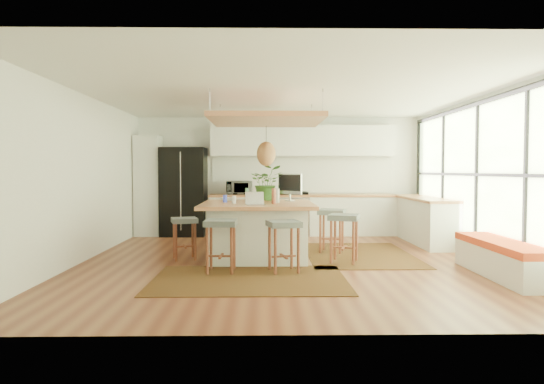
{
  "coord_description": "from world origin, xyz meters",
  "views": [
    {
      "loc": [
        -0.34,
        -7.7,
        1.47
      ],
      "look_at": [
        -0.2,
        0.5,
        1.1
      ],
      "focal_mm": 31.67,
      "sensor_mm": 36.0,
      "label": 1
    }
  ],
  "objects_px": {
    "monitor": "(290,186)",
    "stool_right_back": "(332,233)",
    "island_plant": "(267,187)",
    "island": "(258,230)",
    "stool_right_front": "(344,240)",
    "stool_left_side": "(185,238)",
    "stool_near_right": "(284,248)",
    "stool_near_left": "(221,248)",
    "laptop": "(256,197)",
    "fridge": "(184,195)",
    "microwave": "(239,186)"
  },
  "relations": [
    {
      "from": "monitor",
      "to": "stool_right_back",
      "type": "bearing_deg",
      "value": 49.43
    },
    {
      "from": "monitor",
      "to": "island_plant",
      "type": "height_order",
      "value": "monitor"
    },
    {
      "from": "island",
      "to": "stool_right_front",
      "type": "height_order",
      "value": "island"
    },
    {
      "from": "stool_left_side",
      "to": "monitor",
      "type": "distance_m",
      "value": 2.03
    },
    {
      "from": "stool_near_right",
      "to": "stool_right_front",
      "type": "bearing_deg",
      "value": 35.55
    },
    {
      "from": "stool_near_left",
      "to": "stool_left_side",
      "type": "distance_m",
      "value": 1.25
    },
    {
      "from": "island",
      "to": "stool_near_left",
      "type": "height_order",
      "value": "island"
    },
    {
      "from": "laptop",
      "to": "island_plant",
      "type": "relative_size",
      "value": 0.49
    },
    {
      "from": "stool_near_left",
      "to": "stool_near_right",
      "type": "height_order",
      "value": "stool_near_left"
    },
    {
      "from": "fridge",
      "to": "microwave",
      "type": "bearing_deg",
      "value": 0.01
    },
    {
      "from": "monitor",
      "to": "stool_right_front",
      "type": "bearing_deg",
      "value": -4.75
    },
    {
      "from": "laptop",
      "to": "microwave",
      "type": "distance_m",
      "value": 3.44
    },
    {
      "from": "stool_near_right",
      "to": "laptop",
      "type": "height_order",
      "value": "laptop"
    },
    {
      "from": "stool_left_side",
      "to": "laptop",
      "type": "height_order",
      "value": "laptop"
    },
    {
      "from": "stool_right_front",
      "to": "laptop",
      "type": "distance_m",
      "value": 1.57
    },
    {
      "from": "fridge",
      "to": "stool_near_left",
      "type": "height_order",
      "value": "fridge"
    },
    {
      "from": "stool_right_front",
      "to": "microwave",
      "type": "distance_m",
      "value": 3.83
    },
    {
      "from": "stool_near_left",
      "to": "stool_right_back",
      "type": "xyz_separation_m",
      "value": [
        1.83,
        1.67,
        0.0
      ]
    },
    {
      "from": "island_plant",
      "to": "stool_right_back",
      "type": "bearing_deg",
      "value": -5.57
    },
    {
      "from": "stool_near_right",
      "to": "stool_right_front",
      "type": "height_order",
      "value": "stool_right_front"
    },
    {
      "from": "fridge",
      "to": "stool_left_side",
      "type": "relative_size",
      "value": 2.89
    },
    {
      "from": "island",
      "to": "microwave",
      "type": "relative_size",
      "value": 3.34
    },
    {
      "from": "stool_near_right",
      "to": "stool_left_side",
      "type": "xyz_separation_m",
      "value": [
        -1.6,
        1.04,
        0.0
      ]
    },
    {
      "from": "fridge",
      "to": "island_plant",
      "type": "height_order",
      "value": "fridge"
    },
    {
      "from": "microwave",
      "to": "stool_right_front",
      "type": "bearing_deg",
      "value": -57.66
    },
    {
      "from": "stool_near_left",
      "to": "stool_right_back",
      "type": "bearing_deg",
      "value": 42.32
    },
    {
      "from": "island",
      "to": "stool_near_right",
      "type": "height_order",
      "value": "island"
    },
    {
      "from": "monitor",
      "to": "microwave",
      "type": "xyz_separation_m",
      "value": [
        -1.01,
        2.41,
        -0.08
      ]
    },
    {
      "from": "stool_right_front",
      "to": "laptop",
      "type": "relative_size",
      "value": 2.46
    },
    {
      "from": "island",
      "to": "stool_near_right",
      "type": "relative_size",
      "value": 2.48
    },
    {
      "from": "microwave",
      "to": "stool_right_back",
      "type": "bearing_deg",
      "value": -49.4
    },
    {
      "from": "stool_right_front",
      "to": "microwave",
      "type": "height_order",
      "value": "microwave"
    },
    {
      "from": "laptop",
      "to": "fridge",
      "type": "bearing_deg",
      "value": 105.13
    },
    {
      "from": "stool_near_right",
      "to": "microwave",
      "type": "distance_m",
      "value": 4.15
    },
    {
      "from": "island",
      "to": "stool_left_side",
      "type": "bearing_deg",
      "value": -175.63
    },
    {
      "from": "stool_near_left",
      "to": "stool_right_back",
      "type": "distance_m",
      "value": 2.48
    },
    {
      "from": "laptop",
      "to": "monitor",
      "type": "bearing_deg",
      "value": 48.62
    },
    {
      "from": "island",
      "to": "stool_near_left",
      "type": "relative_size",
      "value": 2.43
    },
    {
      "from": "stool_right_front",
      "to": "stool_right_back",
      "type": "xyz_separation_m",
      "value": [
        -0.06,
        0.97,
        0.0
      ]
    },
    {
      "from": "monitor",
      "to": "microwave",
      "type": "distance_m",
      "value": 2.62
    },
    {
      "from": "stool_near_right",
      "to": "stool_left_side",
      "type": "distance_m",
      "value": 1.91
    },
    {
      "from": "island_plant",
      "to": "monitor",
      "type": "bearing_deg",
      "value": -27.26
    },
    {
      "from": "island",
      "to": "island_plant",
      "type": "distance_m",
      "value": 0.98
    },
    {
      "from": "monitor",
      "to": "microwave",
      "type": "relative_size",
      "value": 0.95
    },
    {
      "from": "island",
      "to": "stool_left_side",
      "type": "distance_m",
      "value": 1.22
    },
    {
      "from": "fridge",
      "to": "island",
      "type": "xyz_separation_m",
      "value": [
        1.7,
        -2.87,
        -0.46
      ]
    },
    {
      "from": "fridge",
      "to": "stool_right_back",
      "type": "height_order",
      "value": "fridge"
    },
    {
      "from": "stool_near_right",
      "to": "stool_left_side",
      "type": "bearing_deg",
      "value": 146.85
    },
    {
      "from": "fridge",
      "to": "stool_near_right",
      "type": "xyz_separation_m",
      "value": [
        2.1,
        -4.01,
        -0.57
      ]
    },
    {
      "from": "stool_right_front",
      "to": "island_plant",
      "type": "bearing_deg",
      "value": 138.62
    }
  ]
}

